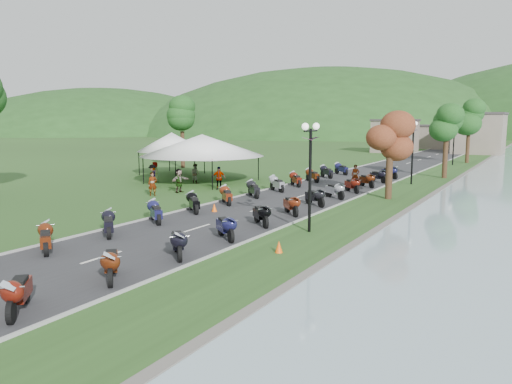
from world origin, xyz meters
The scene contains 11 objects.
road centered at (0.00, 40.00, 0.01)m, with size 7.00×120.00×0.02m, color #2F2F32.
hills_backdrop centered at (0.00, 200.00, 0.00)m, with size 360.00×120.00×76.00m, color #285621, non-canonical shape.
far_building centered at (-2.00, 85.00, 2.50)m, with size 18.00×16.00×5.00m, color gray.
moto_row_left centered at (-2.59, 20.87, 0.55)m, with size 2.60×44.68×1.10m, color #331411, non-canonical shape.
moto_row_right centered at (2.33, 19.80, 0.55)m, with size 2.60×45.16×1.10m, color #331411, non-canonical shape.
vendor_tent_main centered at (-10.56, 30.79, 2.00)m, with size 6.87×6.87×4.00m, color white, non-canonical shape.
vendor_tent_side centered at (-16.67, 34.21, 2.00)m, with size 4.40×4.40×4.00m, color white, non-canonical shape.
tree_lakeside centered at (5.47, 29.59, 3.12)m, with size 2.25×2.25×6.24m, color #235C1F, non-canonical shape.
pedestrian_a centered at (-8.90, 22.78, 0.00)m, with size 0.60×0.44×1.65m, color slate.
pedestrian_b centered at (-10.53, 29.73, 0.00)m, with size 0.79×0.44×1.63m, color slate.
pedestrian_c centered at (-11.95, 26.19, 0.00)m, with size 1.15×0.47×1.77m, color slate.
Camera 1 is at (14.34, -2.91, 5.20)m, focal length 35.00 mm.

